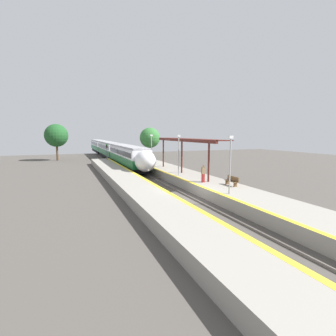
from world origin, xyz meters
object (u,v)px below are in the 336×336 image
railway_signal (107,152)px  lamppost_mid (179,152)px  platform_bench (232,181)px  lamppost_near (230,161)px  person_waiting (203,173)px  lamppost_far (151,148)px  train (110,149)px

railway_signal → lamppost_mid: lamppost_mid is taller
platform_bench → lamppost_near: lamppost_near is taller
person_waiting → lamppost_mid: size_ratio=0.38×
lamppost_mid → lamppost_far: same height
platform_bench → railway_signal: 30.71m
platform_bench → lamppost_mid: (-2.28, 7.44, 2.28)m
train → lamppost_mid: 34.26m
railway_signal → lamppost_far: (4.98, -12.06, 1.32)m
train → railway_signal: size_ratio=15.55×
person_waiting → train: bearing=94.5°
lamppost_mid → platform_bench: bearing=-72.9°
lamppost_mid → lamppost_near: bearing=-90.0°
person_waiting → railway_signal: size_ratio=0.45×
platform_bench → lamppost_mid: lamppost_mid is taller
train → person_waiting: 39.23m
platform_bench → lamppost_mid: 8.12m
lamppost_far → railway_signal: bearing=112.5°
railway_signal → lamppost_near: size_ratio=0.83×
platform_bench → railway_signal: bearing=103.7°
lamppost_far → lamppost_near: bearing=-90.0°
lamppost_near → lamppost_far: (0.00, 20.63, 0.00)m
railway_signal → lamppost_mid: 22.96m
person_waiting → lamppost_mid: (-0.54, 4.98, 1.83)m
train → person_waiting: size_ratio=34.37×
lamppost_near → lamppost_far: 20.63m
person_waiting → lamppost_near: (-0.54, -5.34, 1.83)m
lamppost_far → train: bearing=96.1°
lamppost_near → lamppost_far: bearing=90.0°
lamppost_near → lamppost_mid: (0.00, 10.32, 0.00)m
train → lamppost_mid: bearing=-85.8°
platform_bench → person_waiting: (-1.75, 2.46, 0.46)m
platform_bench → person_waiting: person_waiting is taller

